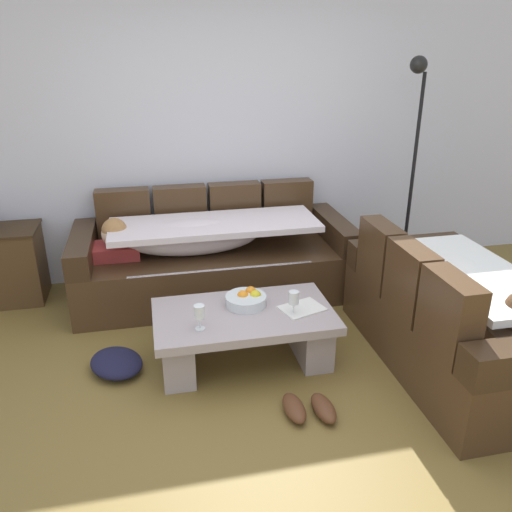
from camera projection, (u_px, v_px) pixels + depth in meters
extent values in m
plane|color=brown|center=(278.00, 406.00, 3.13)|extent=(14.00, 14.00, 0.00)
cube|color=silver|center=(220.00, 127.00, 4.55)|extent=(9.00, 0.10, 2.70)
cube|color=#432D1A|center=(215.00, 271.00, 4.46)|extent=(2.32, 0.92, 0.42)
cube|color=#432D1A|center=(124.00, 215.00, 4.49)|extent=(0.46, 0.16, 0.46)
cube|color=#432D1A|center=(180.00, 212.00, 4.59)|extent=(0.46, 0.16, 0.46)
cube|color=#432D1A|center=(235.00, 208.00, 4.68)|extent=(0.46, 0.16, 0.46)
cube|color=#432D1A|center=(286.00, 205.00, 4.78)|extent=(0.46, 0.16, 0.46)
cube|color=#362415|center=(82.00, 248.00, 4.13)|extent=(0.18, 0.92, 0.20)
cube|color=#362415|center=(334.00, 229.00, 4.55)|extent=(0.18, 0.92, 0.20)
cube|color=#B23838|center=(117.00, 251.00, 4.19)|extent=(0.36, 0.28, 0.11)
sphere|color=beige|center=(115.00, 234.00, 4.10)|extent=(0.21, 0.21, 0.21)
sphere|color=#9E7042|center=(114.00, 230.00, 4.08)|extent=(0.20, 0.20, 0.20)
ellipsoid|color=silver|center=(193.00, 237.00, 4.25)|extent=(1.10, 0.44, 0.28)
cube|color=silver|center=(215.00, 225.00, 4.22)|extent=(1.70, 0.60, 0.05)
cube|color=silver|center=(223.00, 291.00, 4.06)|extent=(1.44, 0.04, 0.38)
cube|color=#432D1A|center=(454.00, 334.00, 3.49)|extent=(0.92, 1.70, 0.42)
cube|color=#432D1A|center=(449.00, 315.00, 2.85)|extent=(0.16, 0.42, 0.46)
cube|color=#432D1A|center=(410.00, 281.00, 3.25)|extent=(0.16, 0.42, 0.46)
cube|color=#432D1A|center=(380.00, 255.00, 3.65)|extent=(0.16, 0.42, 0.46)
cube|color=#362415|center=(406.00, 251.00, 4.06)|extent=(0.92, 0.18, 0.20)
cube|color=gray|center=(510.00, 338.00, 2.95)|extent=(0.28, 0.36, 0.11)
ellipsoid|color=white|center=(458.00, 279.00, 3.49)|extent=(0.44, 0.78, 0.28)
cube|color=white|center=(474.00, 273.00, 3.34)|extent=(0.60, 1.23, 0.05)
cube|color=white|center=(512.00, 325.00, 3.57)|extent=(0.04, 1.05, 0.38)
cube|color=#A5989C|center=(244.00, 316.00, 3.45)|extent=(1.20, 0.68, 0.06)
cube|color=#A5989C|center=(176.00, 348.00, 3.43)|extent=(0.20, 0.54, 0.32)
cube|color=#A5989C|center=(308.00, 333.00, 3.61)|extent=(0.20, 0.54, 0.32)
cylinder|color=silver|center=(246.00, 300.00, 3.51)|extent=(0.28, 0.28, 0.07)
sphere|color=orange|center=(243.00, 296.00, 3.52)|extent=(0.08, 0.08, 0.08)
sphere|color=orange|center=(251.00, 292.00, 3.58)|extent=(0.08, 0.08, 0.08)
sphere|color=gold|center=(256.00, 296.00, 3.52)|extent=(0.08, 0.08, 0.08)
cylinder|color=silver|center=(200.00, 329.00, 3.23)|extent=(0.06, 0.06, 0.01)
cylinder|color=silver|center=(200.00, 323.00, 3.22)|extent=(0.01, 0.01, 0.07)
cylinder|color=silver|center=(199.00, 312.00, 3.19)|extent=(0.07, 0.07, 0.08)
cylinder|color=silver|center=(293.00, 314.00, 3.41)|extent=(0.06, 0.06, 0.01)
cylinder|color=silver|center=(293.00, 308.00, 3.39)|extent=(0.01, 0.01, 0.07)
cylinder|color=silver|center=(294.00, 298.00, 3.36)|extent=(0.07, 0.07, 0.08)
cube|color=white|center=(302.00, 308.00, 3.47)|extent=(0.33, 0.29, 0.01)
cylinder|color=black|center=(401.00, 271.00, 4.95)|extent=(0.28, 0.28, 0.02)
cylinder|color=black|center=(412.00, 178.00, 4.60)|extent=(0.03, 0.03, 1.80)
sphere|color=black|center=(419.00, 65.00, 4.12)|extent=(0.14, 0.14, 0.14)
ellipsoid|color=#59331E|center=(294.00, 408.00, 3.04)|extent=(0.13, 0.27, 0.09)
ellipsoid|color=#59331E|center=(324.00, 408.00, 3.04)|extent=(0.14, 0.28, 0.09)
ellipsoid|color=#191933|center=(116.00, 363.00, 3.44)|extent=(0.48, 0.51, 0.12)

